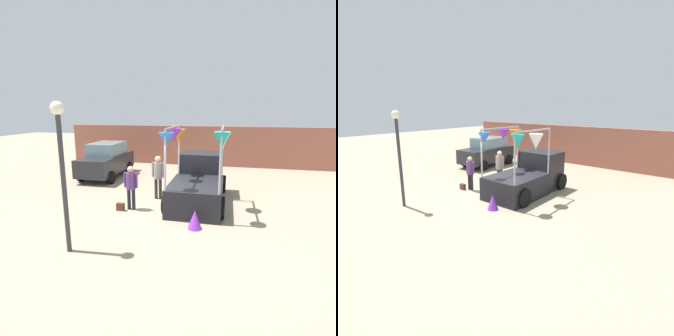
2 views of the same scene
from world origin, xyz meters
TOP-DOWN VIEW (x-y plane):
  - ground_plane at (0.00, 0.00)m, footprint 60.00×60.00m
  - vendor_truck at (0.88, 1.48)m, footprint 2.49×4.13m
  - parked_car at (-4.50, 4.29)m, footprint 1.88×4.00m
  - person_customer at (-1.42, -0.12)m, footprint 0.53×0.34m
  - person_vendor at (-0.77, 1.27)m, footprint 0.53×0.34m
  - handbag at (-1.77, -0.32)m, footprint 0.28×0.16m
  - street_lamp at (-1.95, -3.27)m, footprint 0.32×0.32m
  - brick_boundary_wall at (0.00, 8.60)m, footprint 18.00×0.36m
  - folded_kite_bundle_violet at (1.07, -1.23)m, footprint 0.62×0.62m

SIDE VIEW (x-z plane):
  - ground_plane at x=0.00m, z-range 0.00..0.00m
  - handbag at x=-1.77m, z-range 0.00..0.28m
  - folded_kite_bundle_violet at x=1.07m, z-range 0.00..0.60m
  - vendor_truck at x=0.88m, z-range -0.63..2.41m
  - parked_car at x=-4.50m, z-range 0.00..1.88m
  - person_customer at x=-1.42m, z-range 0.17..1.80m
  - person_vendor at x=-0.77m, z-range 0.20..1.99m
  - brick_boundary_wall at x=0.00m, z-range 0.00..2.60m
  - street_lamp at x=-1.95m, z-range 0.59..4.38m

